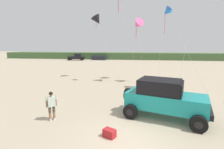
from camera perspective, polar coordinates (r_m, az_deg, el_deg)
ground_plane at (r=8.26m, az=5.02°, el=-20.52°), size 220.00×220.00×0.00m
dune_ridge at (r=54.41m, az=9.86°, el=6.32°), size 90.00×7.73×2.04m
jeep at (r=10.17m, az=17.49°, el=-7.60°), size 5.01×3.55×2.26m
person_watching at (r=10.04m, az=-20.10°, el=-9.57°), size 0.49×0.47×1.67m
cooler_box at (r=8.12m, az=-0.89°, el=-19.49°), size 0.66×0.57×0.38m
distant_pickup at (r=50.61m, az=-12.08°, el=5.91°), size 4.77×2.80×1.98m
distant_sedan at (r=50.29m, az=-4.46°, el=5.68°), size 4.33×2.06×1.20m
kite_pink_ribbon at (r=19.76m, az=18.32°, el=19.75°), size 3.43×6.68×8.41m
kite_purple_stunt at (r=22.17m, az=-5.09°, el=18.07°), size 3.98×2.74×8.20m
kite_yellow_diamond at (r=21.26m, az=8.79°, el=16.62°), size 1.80×3.83×7.56m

